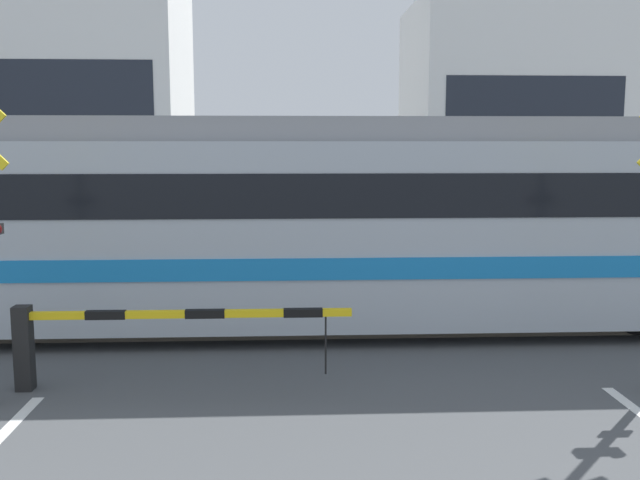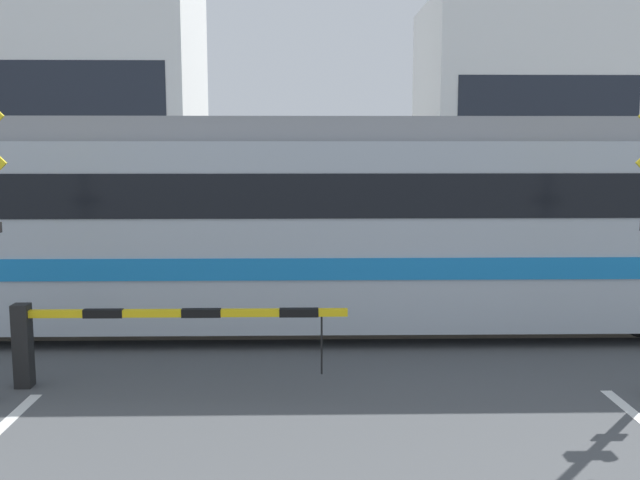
{
  "view_description": "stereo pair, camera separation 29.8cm",
  "coord_description": "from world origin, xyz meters",
  "px_view_note": "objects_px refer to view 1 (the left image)",
  "views": [
    {
      "loc": [
        -0.51,
        -1.33,
        3.0
      ],
      "look_at": [
        0.0,
        9.03,
        1.6
      ],
      "focal_mm": 40.0,
      "sensor_mm": 36.0,
      "label": 1
    },
    {
      "loc": [
        -0.21,
        -1.34,
        3.0
      ],
      "look_at": [
        0.0,
        9.03,
        1.6
      ],
      "focal_mm": 40.0,
      "sensor_mm": 36.0,
      "label": 2
    }
  ],
  "objects_px": {
    "commuter_train": "(289,218)",
    "pedestrian": "(342,233)",
    "crossing_barrier_far": "(434,253)",
    "crossing_barrier_near": "(116,330)"
  },
  "relations": [
    {
      "from": "crossing_barrier_far",
      "to": "pedestrian",
      "type": "distance_m",
      "value": 2.63
    },
    {
      "from": "crossing_barrier_near",
      "to": "pedestrian",
      "type": "height_order",
      "value": "pedestrian"
    },
    {
      "from": "commuter_train",
      "to": "pedestrian",
      "type": "xyz_separation_m",
      "value": [
        1.27,
        5.01,
        -0.89
      ]
    },
    {
      "from": "commuter_train",
      "to": "crossing_barrier_near",
      "type": "relative_size",
      "value": 4.31
    },
    {
      "from": "commuter_train",
      "to": "crossing_barrier_near",
      "type": "bearing_deg",
      "value": -126.91
    },
    {
      "from": "crossing_barrier_far",
      "to": "pedestrian",
      "type": "relative_size",
      "value": 2.55
    },
    {
      "from": "crossing_barrier_far",
      "to": "commuter_train",
      "type": "bearing_deg",
      "value": -134.66
    },
    {
      "from": "crossing_barrier_near",
      "to": "commuter_train",
      "type": "bearing_deg",
      "value": 53.09
    },
    {
      "from": "commuter_train",
      "to": "crossing_barrier_far",
      "type": "relative_size",
      "value": 4.31
    },
    {
      "from": "crossing_barrier_near",
      "to": "crossing_barrier_far",
      "type": "height_order",
      "value": "same"
    }
  ]
}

